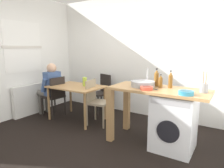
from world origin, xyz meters
TOP-DOWN VIEW (x-y plane):
  - ground_plane at (0.00, 0.00)m, footprint 5.46×5.46m
  - wall_back at (0.00, 1.75)m, footprint 4.60×0.10m
  - wall_window_side at (-2.15, 0.00)m, footprint 0.12×3.80m
  - radiator at (-2.02, 0.30)m, footprint 0.10×0.80m
  - dining_table at (-0.87, 0.64)m, footprint 1.10×0.76m
  - chair_person_seat at (-1.42, 0.54)m, footprint 0.42×0.42m
  - chair_opposite at (-0.40, 0.68)m, footprint 0.46×0.46m
  - chair_spare_by_wall at (-0.75, 1.41)m, footprint 0.50×0.50m
  - seated_person at (-1.58, 0.55)m, footprint 0.51×0.52m
  - kitchen_counter at (0.76, 0.48)m, footprint 1.50×0.68m
  - washing_machine at (1.23, 0.48)m, footprint 0.60×0.61m
  - sink_basin at (0.71, 0.48)m, footprint 0.38×0.38m
  - tap at (0.71, 0.66)m, footprint 0.02×0.02m
  - bottle_tall_green at (0.87, 0.64)m, footprint 0.08×0.08m
  - bottle_squat_brown at (0.97, 0.56)m, footprint 0.06×0.06m
  - bottle_clear_small at (1.11, 0.61)m, footprint 0.06×0.06m
  - mixing_bowl at (0.85, 0.28)m, footprint 0.19×0.19m
  - utensil_crock at (1.60, 0.53)m, footprint 0.11×0.11m
  - colander at (1.42, 0.26)m, footprint 0.20×0.20m
  - vase at (-0.72, 0.74)m, footprint 0.09×0.09m
  - scissors at (0.92, 0.38)m, footprint 0.15×0.06m

SIDE VIEW (x-z plane):
  - ground_plane at x=0.00m, z-range 0.00..0.00m
  - radiator at x=-2.02m, z-range 0.00..0.70m
  - washing_machine at x=1.23m, z-range 0.00..0.86m
  - chair_person_seat at x=-1.42m, z-range 0.06..0.96m
  - chair_opposite at x=-0.40m, z-range 0.06..0.96m
  - chair_spare_by_wall at x=-0.75m, z-range 0.06..0.96m
  - dining_table at x=-0.87m, z-range 0.27..1.01m
  - seated_person at x=-1.58m, z-range 0.07..1.27m
  - kitchen_counter at x=0.76m, z-range 0.30..1.22m
  - vase at x=-0.72m, z-range 0.74..0.93m
  - scissors at x=0.92m, z-range 0.92..0.93m
  - mixing_bowl at x=0.85m, z-range 0.92..0.97m
  - colander at x=1.42m, z-range 0.92..0.98m
  - sink_basin at x=0.71m, z-range 0.92..1.01m
  - utensil_crock at x=1.60m, z-range 0.84..1.14m
  - bottle_squat_brown at x=0.97m, z-range 0.91..1.12m
  - bottle_clear_small at x=1.11m, z-range 0.91..1.18m
  - bottle_tall_green at x=0.87m, z-range 0.91..1.20m
  - tap at x=0.71m, z-range 0.92..1.20m
  - wall_back at x=0.00m, z-range 0.00..2.70m
  - wall_window_side at x=-2.15m, z-range 0.00..2.70m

